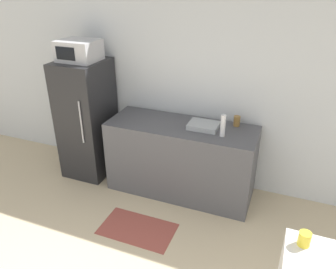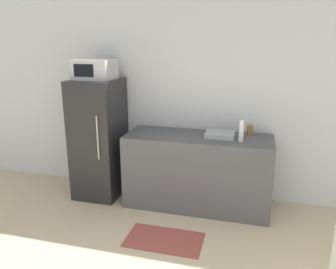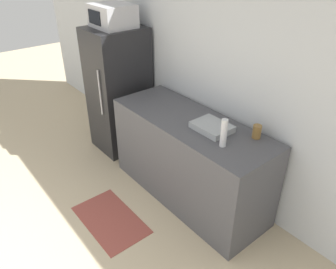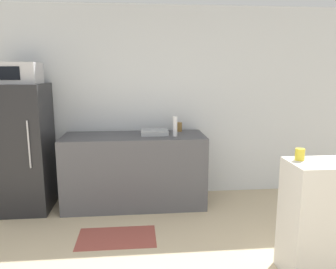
# 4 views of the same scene
# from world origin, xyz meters

# --- Properties ---
(wall_back) EXTENTS (8.00, 0.06, 2.60)m
(wall_back) POSITION_xyz_m (0.00, 3.13, 1.30)
(wall_back) COLOR silver
(wall_back) RESTS_ON ground_plane
(refrigerator) EXTENTS (0.59, 0.69, 1.59)m
(refrigerator) POSITION_xyz_m (-1.31, 2.73, 0.80)
(refrigerator) COLOR #232326
(refrigerator) RESTS_ON ground_plane
(microwave) EXTENTS (0.48, 0.42, 0.25)m
(microwave) POSITION_xyz_m (-1.31, 2.73, 1.72)
(microwave) COLOR #BCBCC1
(microwave) RESTS_ON refrigerator
(counter) EXTENTS (1.81, 0.67, 0.93)m
(counter) POSITION_xyz_m (0.05, 2.73, 0.47)
(counter) COLOR #4C4C51
(counter) RESTS_ON ground_plane
(sink_basin) EXTENTS (0.35, 0.27, 0.06)m
(sink_basin) POSITION_xyz_m (0.31, 2.75, 0.96)
(sink_basin) COLOR #9EA3A8
(sink_basin) RESTS_ON counter
(bottle_tall) EXTENTS (0.06, 0.06, 0.26)m
(bottle_tall) POSITION_xyz_m (0.57, 2.62, 1.06)
(bottle_tall) COLOR silver
(bottle_tall) RESTS_ON counter
(bottle_short) EXTENTS (0.08, 0.08, 0.12)m
(bottle_short) POSITION_xyz_m (0.66, 2.95, 0.99)
(bottle_short) COLOR olive
(bottle_short) RESTS_ON counter
(jar) EXTENTS (0.08, 0.08, 0.10)m
(jar) POSITION_xyz_m (1.44, 1.12, 1.06)
(jar) COLOR yellow
(jar) RESTS_ON shelf_cabinet
(kitchen_rug) EXTENTS (0.83, 0.48, 0.01)m
(kitchen_rug) POSITION_xyz_m (-0.14, 1.84, 0.00)
(kitchen_rug) COLOR #99473D
(kitchen_rug) RESTS_ON ground_plane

